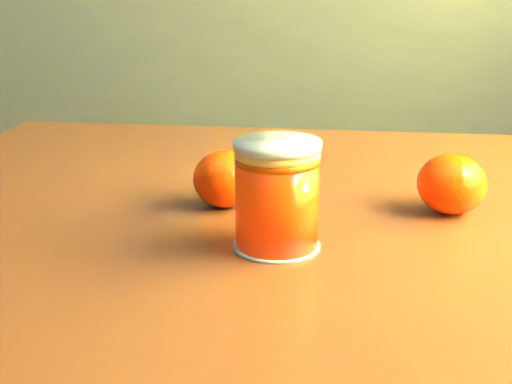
{
  "coord_description": "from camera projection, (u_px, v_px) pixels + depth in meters",
  "views": [
    {
      "loc": [
        0.99,
        -0.54,
        0.97
      ],
      "look_at": [
        0.95,
        0.03,
        0.78
      ],
      "focal_mm": 50.0,
      "sensor_mm": 36.0,
      "label": 1
    }
  ],
  "objects": [
    {
      "name": "orange_front",
      "position": [
        225.0,
        179.0,
        0.7
      ],
      "size": [
        0.07,
        0.07,
        0.06
      ],
      "primitive_type": "ellipsoid",
      "rotation": [
        0.0,
        0.0,
        -0.09
      ],
      "color": "#FF3A05",
      "rests_on": "table"
    },
    {
      "name": "juice_glass",
      "position": [
        277.0,
        196.0,
        0.59
      ],
      "size": [
        0.07,
        0.07,
        0.09
      ],
      "rotation": [
        0.0,
        0.0,
        0.01
      ],
      "color": "#FF2F05",
      "rests_on": "table"
    },
    {
      "name": "table",
      "position": [
        347.0,
        296.0,
        0.73
      ],
      "size": [
        1.02,
        0.74,
        0.74
      ],
      "rotation": [
        0.0,
        0.0,
        -0.05
      ],
      "color": "brown",
      "rests_on": "ground"
    },
    {
      "name": "orange_back",
      "position": [
        452.0,
        184.0,
        0.68
      ],
      "size": [
        0.08,
        0.08,
        0.06
      ],
      "primitive_type": "ellipsoid",
      "rotation": [
        0.0,
        0.0,
        -0.29
      ],
      "color": "#FF3A05",
      "rests_on": "table"
    }
  ]
}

